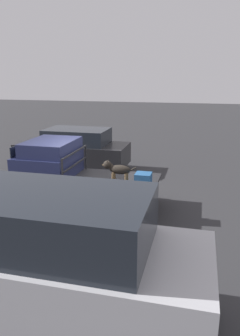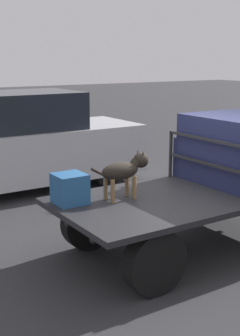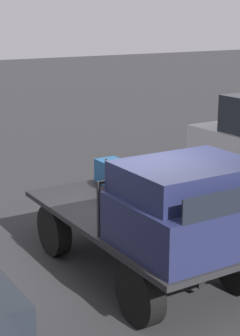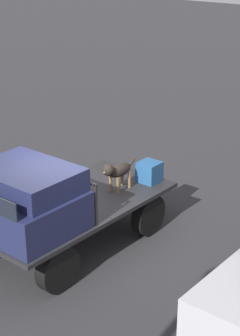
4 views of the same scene
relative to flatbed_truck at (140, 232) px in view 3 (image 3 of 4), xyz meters
The scene contains 6 objects.
ground_plane 0.64m from the flatbed_truck, ahead, with size 80.00×80.00×0.00m, color #2D2D30.
flatbed_truck is the anchor object (origin of this frame).
truck_cab 1.41m from the flatbed_truck, ahead, with size 1.55×1.88×1.07m.
truck_headboard 0.86m from the flatbed_truck, ahead, with size 0.04×1.88×0.78m.
dog 1.20m from the flatbed_truck, 163.18° to the left, with size 0.99×0.25×0.68m.
cargo_crate 1.86m from the flatbed_truck, 163.93° to the left, with size 0.42×0.42×0.42m.
Camera 3 is at (6.57, -4.39, 3.82)m, focal length 60.00 mm.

